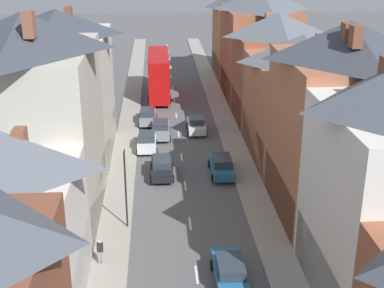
{
  "coord_description": "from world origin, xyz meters",
  "views": [
    {
      "loc": [
        -2.02,
        -14.16,
        18.21
      ],
      "look_at": [
        0.93,
        29.89,
        1.26
      ],
      "focal_mm": 50.0,
      "sensor_mm": 36.0,
      "label": 1
    }
  ],
  "objects_px": {
    "car_near_silver": "(147,141)",
    "car_mid_white": "(221,165)",
    "car_mid_black": "(148,116)",
    "pedestrian_mid_left": "(100,250)",
    "double_decker_bus_lead": "(159,74)",
    "car_parked_left_b": "(162,167)",
    "street_lamp": "(126,184)",
    "car_near_blue": "(230,272)",
    "car_parked_right_a": "(161,129)",
    "car_parked_left_a": "(158,57)",
    "car_far_grey": "(196,125)"
  },
  "relations": [
    {
      "from": "double_decker_bus_lead",
      "to": "car_parked_right_a",
      "type": "height_order",
      "value": "double_decker_bus_lead"
    },
    {
      "from": "car_parked_right_a",
      "to": "car_mid_white",
      "type": "xyz_separation_m",
      "value": [
        4.9,
        -9.2,
        -0.03
      ]
    },
    {
      "from": "car_parked_right_a",
      "to": "car_mid_black",
      "type": "height_order",
      "value": "car_parked_right_a"
    },
    {
      "from": "car_near_silver",
      "to": "car_mid_white",
      "type": "distance_m",
      "value": 8.65
    },
    {
      "from": "car_parked_left_a",
      "to": "car_near_blue",
      "type": "bearing_deg",
      "value": -86.47
    },
    {
      "from": "car_mid_white",
      "to": "car_near_blue",
      "type": "bearing_deg",
      "value": -94.97
    },
    {
      "from": "car_parked_right_a",
      "to": "car_parked_left_a",
      "type": "bearing_deg",
      "value": 90.0
    },
    {
      "from": "car_near_silver",
      "to": "car_parked_left_a",
      "type": "bearing_deg",
      "value": 88.01
    },
    {
      "from": "pedestrian_mid_left",
      "to": "car_parked_left_a",
      "type": "bearing_deg",
      "value": 86.1
    },
    {
      "from": "double_decker_bus_lead",
      "to": "car_parked_left_a",
      "type": "distance_m",
      "value": 19.74
    },
    {
      "from": "car_mid_white",
      "to": "car_parked_left_b",
      "type": "bearing_deg",
      "value": 179.85
    },
    {
      "from": "car_near_silver",
      "to": "car_parked_left_b",
      "type": "xyz_separation_m",
      "value": [
        1.3,
        -6.02,
        0.01
      ]
    },
    {
      "from": "double_decker_bus_lead",
      "to": "car_mid_black",
      "type": "xyz_separation_m",
      "value": [
        -1.29,
        -10.23,
        -2.01
      ]
    },
    {
      "from": "car_parked_right_a",
      "to": "car_parked_left_b",
      "type": "relative_size",
      "value": 0.95
    },
    {
      "from": "car_mid_black",
      "to": "pedestrian_mid_left",
      "type": "distance_m",
      "value": 26.38
    },
    {
      "from": "car_near_silver",
      "to": "car_parked_right_a",
      "type": "distance_m",
      "value": 3.43
    },
    {
      "from": "car_far_grey",
      "to": "pedestrian_mid_left",
      "type": "height_order",
      "value": "pedestrian_mid_left"
    },
    {
      "from": "double_decker_bus_lead",
      "to": "car_parked_left_a",
      "type": "bearing_deg",
      "value": 89.97
    },
    {
      "from": "double_decker_bus_lead",
      "to": "car_mid_white",
      "type": "distance_m",
      "value": 24.41
    },
    {
      "from": "car_near_silver",
      "to": "car_far_grey",
      "type": "distance_m",
      "value": 6.56
    },
    {
      "from": "car_near_blue",
      "to": "street_lamp",
      "type": "height_order",
      "value": "street_lamp"
    },
    {
      "from": "car_parked_right_a",
      "to": "pedestrian_mid_left",
      "type": "height_order",
      "value": "pedestrian_mid_left"
    },
    {
      "from": "car_near_blue",
      "to": "car_parked_left_a",
      "type": "distance_m",
      "value": 58.53
    },
    {
      "from": "car_mid_white",
      "to": "street_lamp",
      "type": "xyz_separation_m",
      "value": [
        -7.35,
        -8.18,
        2.42
      ]
    },
    {
      "from": "car_far_grey",
      "to": "car_parked_right_a",
      "type": "bearing_deg",
      "value": -161.65
    },
    {
      "from": "car_near_blue",
      "to": "car_far_grey",
      "type": "bearing_deg",
      "value": 90.0
    },
    {
      "from": "car_near_silver",
      "to": "car_mid_white",
      "type": "relative_size",
      "value": 0.91
    },
    {
      "from": "double_decker_bus_lead",
      "to": "car_parked_left_b",
      "type": "xyz_separation_m",
      "value": [
        0.01,
        -23.81,
        -1.98
      ]
    },
    {
      "from": "car_far_grey",
      "to": "street_lamp",
      "type": "relative_size",
      "value": 0.72
    },
    {
      "from": "car_near_blue",
      "to": "car_mid_black",
      "type": "height_order",
      "value": "car_mid_black"
    },
    {
      "from": "car_parked_right_a",
      "to": "car_far_grey",
      "type": "relative_size",
      "value": 1.06
    },
    {
      "from": "car_parked_left_a",
      "to": "pedestrian_mid_left",
      "type": "xyz_separation_m",
      "value": [
        -3.82,
        -56.12,
        0.24
      ]
    },
    {
      "from": "double_decker_bus_lead",
      "to": "car_mid_black",
      "type": "height_order",
      "value": "double_decker_bus_lead"
    },
    {
      "from": "car_mid_black",
      "to": "car_parked_right_a",
      "type": "bearing_deg",
      "value": -73.52
    },
    {
      "from": "car_mid_white",
      "to": "street_lamp",
      "type": "distance_m",
      "value": 11.26
    },
    {
      "from": "car_parked_right_a",
      "to": "car_parked_left_b",
      "type": "height_order",
      "value": "car_parked_right_a"
    },
    {
      "from": "car_parked_right_a",
      "to": "street_lamp",
      "type": "distance_m",
      "value": 17.71
    },
    {
      "from": "car_far_grey",
      "to": "street_lamp",
      "type": "height_order",
      "value": "street_lamp"
    },
    {
      "from": "car_near_silver",
      "to": "car_parked_left_b",
      "type": "bearing_deg",
      "value": -77.81
    },
    {
      "from": "pedestrian_mid_left",
      "to": "car_mid_white",
      "type": "bearing_deg",
      "value": 55.43
    },
    {
      "from": "car_mid_black",
      "to": "car_mid_white",
      "type": "xyz_separation_m",
      "value": [
        6.2,
        -13.6,
        0.02
      ]
    },
    {
      "from": "car_mid_black",
      "to": "car_far_grey",
      "type": "xyz_separation_m",
      "value": [
        4.9,
        -3.2,
        0.02
      ]
    },
    {
      "from": "car_near_blue",
      "to": "car_parked_left_b",
      "type": "height_order",
      "value": "car_parked_left_b"
    },
    {
      "from": "double_decker_bus_lead",
      "to": "car_parked_left_b",
      "type": "relative_size",
      "value": 2.47
    },
    {
      "from": "car_near_silver",
      "to": "car_mid_white",
      "type": "xyz_separation_m",
      "value": [
        6.2,
        -6.03,
        -0.0
      ]
    },
    {
      "from": "car_parked_right_a",
      "to": "car_mid_white",
      "type": "bearing_deg",
      "value": -61.96
    },
    {
      "from": "car_near_blue",
      "to": "car_mid_white",
      "type": "height_order",
      "value": "car_mid_white"
    },
    {
      "from": "car_parked_left_b",
      "to": "car_parked_right_a",
      "type": "bearing_deg",
      "value": 90.0
    },
    {
      "from": "car_parked_right_a",
      "to": "double_decker_bus_lead",
      "type": "bearing_deg",
      "value": 90.04
    },
    {
      "from": "car_near_blue",
      "to": "car_far_grey",
      "type": "xyz_separation_m",
      "value": [
        0.0,
        25.35,
        0.03
      ]
    }
  ]
}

